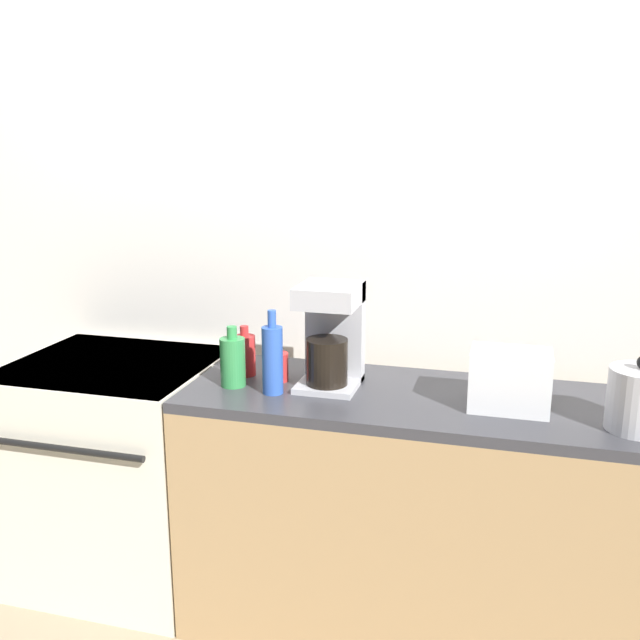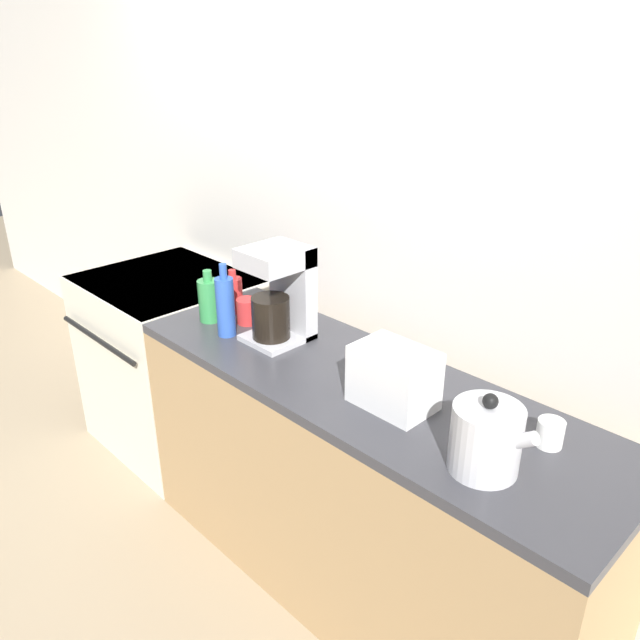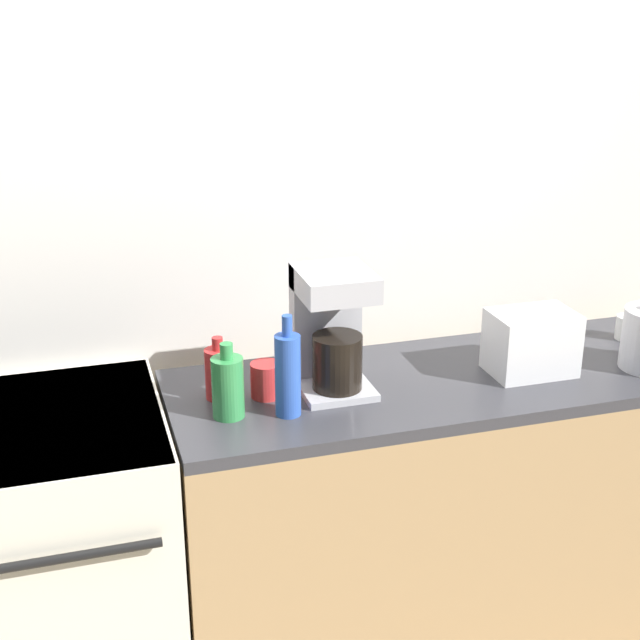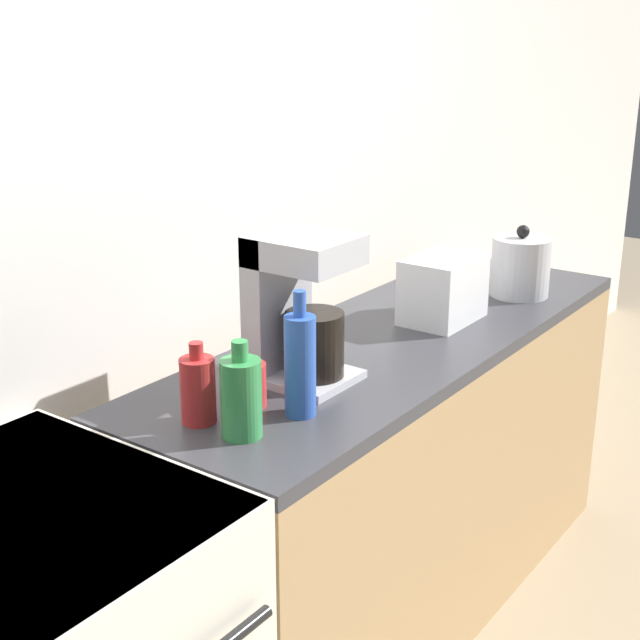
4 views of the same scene
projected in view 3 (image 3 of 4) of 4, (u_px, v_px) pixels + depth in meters
name	position (u px, v px, depth m)	size (l,w,h in m)	color
wall_back	(225.00, 217.00, 2.74)	(8.00, 0.05, 2.60)	silver
stove	(36.00, 559.00, 2.51)	(0.76, 0.72, 0.88)	silver
counter_block	(462.00, 500.00, 2.82)	(1.81, 0.58, 0.88)	tan
toaster	(531.00, 342.00, 2.63)	(0.25, 0.17, 0.19)	white
coffee_maker	(332.00, 327.00, 2.50)	(0.20, 0.23, 0.36)	#B7B7BC
bottle_green	(228.00, 386.00, 2.36)	(0.09, 0.09, 0.21)	#338C47
bottle_red	(219.00, 373.00, 2.47)	(0.08, 0.08, 0.18)	#B72828
bottle_blue	(288.00, 374.00, 2.36)	(0.07, 0.07, 0.28)	#2D56B7
cup_white	(627.00, 328.00, 2.90)	(0.07, 0.07, 0.08)	white
cup_red	(266.00, 380.00, 2.49)	(0.09, 0.09, 0.10)	red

